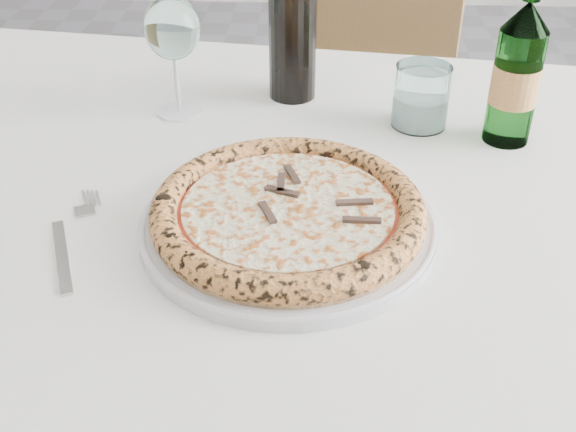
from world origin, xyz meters
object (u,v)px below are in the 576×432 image
at_px(chair_far, 358,81).
at_px(wine_glass, 172,31).
at_px(tumbler, 421,100).
at_px(wine_bottle, 293,17).
at_px(pizza, 288,211).
at_px(beer_bottle, 517,74).
at_px(dining_table, 292,240).
at_px(plate, 288,225).

xyz_separation_m(chair_far, wine_glass, (-0.29, -0.63, 0.34)).
xyz_separation_m(wine_glass, tumbler, (0.34, -0.02, -0.08)).
bearing_deg(wine_bottle, tumbler, -26.15).
relative_size(chair_far, pizza, 3.13).
distance_m(chair_far, beer_bottle, 0.78).
distance_m(dining_table, wine_bottle, 0.32).
height_order(chair_far, beer_bottle, beer_bottle).
xyz_separation_m(dining_table, wine_glass, (-0.17, 0.18, 0.21)).
bearing_deg(plate, wine_bottle, 91.52).
relative_size(plate, pizza, 1.09).
bearing_deg(wine_bottle, wine_glass, -157.54).
bearing_deg(wine_glass, tumbler, -3.74).
bearing_deg(tumbler, chair_far, 94.24).
relative_size(dining_table, beer_bottle, 6.82).
bearing_deg(pizza, dining_table, 90.00).
relative_size(dining_table, tumbler, 18.72).
distance_m(plate, wine_glass, 0.35).
distance_m(plate, tumbler, 0.31).
bearing_deg(wine_glass, pizza, -59.53).
height_order(dining_table, tumbler, tumbler).
distance_m(dining_table, tumbler, 0.26).
xyz_separation_m(dining_table, tumbler, (0.17, 0.16, 0.12)).
relative_size(pizza, tumbler, 3.49).
xyz_separation_m(dining_table, chair_far, (0.12, 0.82, -0.14)).
relative_size(chair_far, beer_bottle, 3.98).
distance_m(chair_far, plate, 0.95).
distance_m(tumbler, beer_bottle, 0.13).
relative_size(wine_glass, wine_bottle, 0.60).
xyz_separation_m(pizza, tumbler, (0.17, 0.26, 0.01)).
height_order(pizza, wine_glass, wine_glass).
bearing_deg(beer_bottle, pizza, -141.23).
height_order(chair_far, wine_bottle, wine_bottle).
relative_size(tumbler, beer_bottle, 0.36).
bearing_deg(tumbler, beer_bottle, -19.15).
relative_size(dining_table, pizza, 5.36).
bearing_deg(dining_table, wine_glass, 132.19).
height_order(chair_far, tumbler, chair_far).
xyz_separation_m(pizza, beer_bottle, (0.28, 0.22, 0.07)).
relative_size(chair_far, tumbler, 10.94).
distance_m(plate, wine_bottle, 0.37).
height_order(chair_far, pizza, chair_far).
bearing_deg(pizza, tumbler, 57.32).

